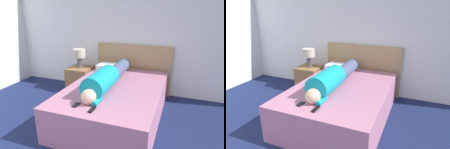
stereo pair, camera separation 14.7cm
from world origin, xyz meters
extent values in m
cube|color=white|center=(0.00, 4.02, 1.30)|extent=(6.35, 0.06, 2.60)
cube|color=#B2708E|center=(0.16, 2.84, 0.26)|extent=(1.43, 2.06, 0.53)
cube|color=tan|center=(0.16, 3.95, 0.50)|extent=(1.55, 0.04, 1.00)
cube|color=olive|center=(-0.91, 3.63, 0.25)|extent=(0.49, 0.47, 0.51)
cylinder|color=#4C4C51|center=(-0.91, 3.63, 0.62)|extent=(0.10, 0.10, 0.23)
cylinder|color=beige|center=(-0.91, 3.63, 0.82)|extent=(0.25, 0.25, 0.17)
sphere|color=#DBB293|center=(0.03, 2.16, 0.63)|extent=(0.20, 0.20, 0.20)
cylinder|color=#149EAD|center=(0.03, 2.56, 0.70)|extent=(0.33, 0.69, 0.33)
cylinder|color=#47567A|center=(0.03, 3.31, 0.65)|extent=(0.23, 0.82, 0.23)
cylinder|color=#149EAD|center=(0.13, 2.21, 0.56)|extent=(0.07, 0.22, 0.07)
cube|color=white|center=(-0.19, 3.63, 0.59)|extent=(0.55, 0.35, 0.11)
cube|color=black|center=(0.15, 2.02, 0.54)|extent=(0.04, 0.15, 0.02)
cube|color=black|center=(-0.10, 2.07, 0.54)|extent=(0.06, 0.13, 0.01)
camera|label=1|loc=(1.11, 0.08, 1.72)|focal=32.00mm
camera|label=2|loc=(1.25, 0.13, 1.72)|focal=32.00mm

